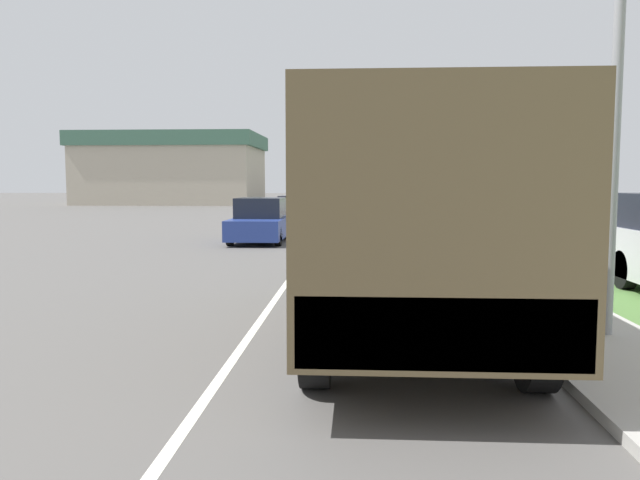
{
  "coord_description": "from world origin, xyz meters",
  "views": [
    {
      "loc": [
        1.47,
        3.7,
        2.1
      ],
      "look_at": [
        0.86,
        13.85,
        1.16
      ],
      "focal_mm": 35.0,
      "sensor_mm": 36.0,
      "label": 1
    }
  ],
  "objects_px": {
    "car_nearest_ahead": "(260,222)",
    "car_second_ahead": "(295,211)",
    "military_truck": "(408,214)",
    "lamp_post": "(602,22)"
  },
  "relations": [
    {
      "from": "military_truck",
      "to": "car_second_ahead",
      "type": "xyz_separation_m",
      "value": [
        -3.86,
        22.91,
        -1.03
      ]
    },
    {
      "from": "military_truck",
      "to": "car_second_ahead",
      "type": "height_order",
      "value": "military_truck"
    },
    {
      "from": "car_nearest_ahead",
      "to": "car_second_ahead",
      "type": "relative_size",
      "value": 1.0
    },
    {
      "from": "lamp_post",
      "to": "car_nearest_ahead",
      "type": "bearing_deg",
      "value": 115.41
    },
    {
      "from": "car_nearest_ahead",
      "to": "car_second_ahead",
      "type": "xyz_separation_m",
      "value": [
        0.26,
        9.57,
        -0.05
      ]
    },
    {
      "from": "car_second_ahead",
      "to": "lamp_post",
      "type": "relative_size",
      "value": 0.64
    },
    {
      "from": "military_truck",
      "to": "car_nearest_ahead",
      "type": "height_order",
      "value": "military_truck"
    },
    {
      "from": "military_truck",
      "to": "car_nearest_ahead",
      "type": "bearing_deg",
      "value": 107.15
    },
    {
      "from": "military_truck",
      "to": "lamp_post",
      "type": "relative_size",
      "value": 1.12
    },
    {
      "from": "lamp_post",
      "to": "car_second_ahead",
      "type": "bearing_deg",
      "value": 105.01
    }
  ]
}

